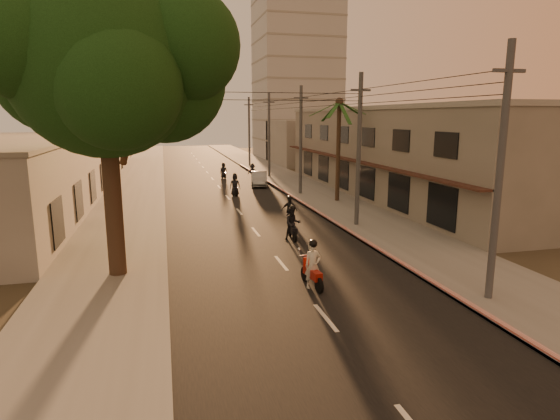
# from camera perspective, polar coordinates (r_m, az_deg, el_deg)

# --- Properties ---
(ground) EXTENTS (160.00, 160.00, 0.00)m
(ground) POSITION_cam_1_polar(r_m,az_deg,el_deg) (19.43, 1.60, -8.29)
(ground) COLOR #383023
(ground) RESTS_ON ground
(road) EXTENTS (10.00, 140.00, 0.02)m
(road) POSITION_cam_1_polar(r_m,az_deg,el_deg) (38.50, -6.40, 1.53)
(road) COLOR black
(road) RESTS_ON ground
(sidewalk_right) EXTENTS (5.00, 140.00, 0.12)m
(sidewalk_right) POSITION_cam_1_polar(r_m,az_deg,el_deg) (40.15, 4.27, 2.05)
(sidewalk_right) COLOR slate
(sidewalk_right) RESTS_ON ground
(sidewalk_left) EXTENTS (5.00, 140.00, 0.12)m
(sidewalk_left) POSITION_cam_1_polar(r_m,az_deg,el_deg) (38.26, -17.61, 1.08)
(sidewalk_left) COLOR slate
(sidewalk_left) RESTS_ON ground
(curb_stripe) EXTENTS (0.20, 60.00, 0.20)m
(curb_stripe) POSITION_cam_1_polar(r_m,az_deg,el_deg) (34.73, 3.08, 0.67)
(curb_stripe) COLOR red
(curb_stripe) RESTS_ON ground
(shophouse_row) EXTENTS (8.80, 34.20, 7.30)m
(shophouse_row) POSITION_cam_1_polar(r_m,az_deg,el_deg) (40.42, 14.04, 6.93)
(shophouse_row) COLOR gray
(shophouse_row) RESTS_ON ground
(left_building) EXTENTS (8.20, 24.20, 5.20)m
(left_building) POSITION_cam_1_polar(r_m,az_deg,el_deg) (33.12, -29.75, 3.04)
(left_building) COLOR gray
(left_building) RESTS_ON ground
(distant_tower) EXTENTS (12.10, 12.10, 28.00)m
(distant_tower) POSITION_cam_1_polar(r_m,az_deg,el_deg) (76.90, 1.98, 16.92)
(distant_tower) COLOR #B7B5B2
(distant_tower) RESTS_ON ground
(broadleaf_tree) EXTENTS (9.60, 8.70, 12.10)m
(broadleaf_tree) POSITION_cam_1_polar(r_m,az_deg,el_deg) (19.93, -19.54, 16.33)
(broadleaf_tree) COLOR black
(broadleaf_tree) RESTS_ON ground
(palm_tree) EXTENTS (5.00, 5.00, 8.20)m
(palm_tree) POSITION_cam_1_polar(r_m,az_deg,el_deg) (36.03, 7.24, 12.25)
(palm_tree) COLOR black
(palm_tree) RESTS_ON ground
(utility_poles) EXTENTS (1.20, 48.26, 9.00)m
(utility_poles) POSITION_cam_1_polar(r_m,az_deg,el_deg) (39.24, 2.57, 11.35)
(utility_poles) COLOR #38383A
(utility_poles) RESTS_ON ground
(filler_right) EXTENTS (8.00, 14.00, 6.00)m
(filler_right) POSITION_cam_1_polar(r_m,az_deg,el_deg) (65.52, 2.88, 8.25)
(filler_right) COLOR gray
(filler_right) RESTS_ON ground
(filler_left_near) EXTENTS (8.00, 14.00, 4.40)m
(filler_left_near) POSITION_cam_1_polar(r_m,az_deg,el_deg) (52.59, -23.97, 5.66)
(filler_left_near) COLOR gray
(filler_left_near) RESTS_ON ground
(filler_left_far) EXTENTS (8.00, 14.00, 7.00)m
(filler_left_far) POSITION_cam_1_polar(r_m,az_deg,el_deg) (70.27, -21.59, 8.10)
(filler_left_far) COLOR gray
(filler_left_far) RESTS_ON ground
(scooter_red) EXTENTS (0.82, 1.97, 1.94)m
(scooter_red) POSITION_cam_1_polar(r_m,az_deg,el_deg) (18.15, 3.98, -6.91)
(scooter_red) COLOR black
(scooter_red) RESTS_ON ground
(scooter_mid_a) EXTENTS (0.96, 1.93, 1.90)m
(scooter_mid_a) POSITION_cam_1_polar(r_m,az_deg,el_deg) (25.08, 1.55, -1.73)
(scooter_mid_a) COLOR black
(scooter_mid_a) RESTS_ON ground
(scooter_mid_b) EXTENTS (1.20, 1.70, 1.73)m
(scooter_mid_b) POSITION_cam_1_polar(r_m,az_deg,el_deg) (28.96, 1.16, -0.08)
(scooter_mid_b) COLOR black
(scooter_mid_b) RESTS_ON ground
(scooter_far_a) EXTENTS (0.90, 1.93, 1.90)m
(scooter_far_a) POSITION_cam_1_polar(r_m,az_deg,el_deg) (39.26, -5.51, 2.98)
(scooter_far_a) COLOR black
(scooter_far_a) RESTS_ON ground
(scooter_far_b) EXTENTS (1.19, 1.70, 1.67)m
(scooter_far_b) POSITION_cam_1_polar(r_m,az_deg,el_deg) (49.58, -3.37, 4.66)
(scooter_far_b) COLOR black
(scooter_far_b) RESTS_ON ground
(parked_car) EXTENTS (3.05, 4.72, 1.37)m
(parked_car) POSITION_cam_1_polar(r_m,az_deg,el_deg) (44.65, -2.54, 3.82)
(parked_car) COLOR #96999D
(parked_car) RESTS_ON ground
(scooter_far_c) EXTENTS (0.90, 1.72, 1.69)m
(scooter_far_c) POSITION_cam_1_polar(r_m,az_deg,el_deg) (50.55, -6.90, 4.72)
(scooter_far_c) COLOR black
(scooter_far_c) RESTS_ON ground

